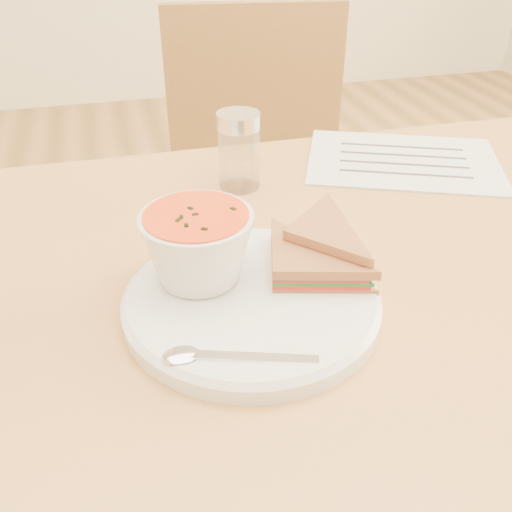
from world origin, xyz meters
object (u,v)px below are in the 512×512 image
object	(u,v)px
condiment_shaker	(239,151)
soup_bowl	(198,250)
dining_table	(316,456)
chair_far	(263,230)
plate	(252,302)

from	to	relation	value
condiment_shaker	soup_bowl	bearing A→B (deg)	-112.48
dining_table	chair_far	bearing A→B (deg)	82.98
dining_table	soup_bowl	world-z (taller)	soup_bowl
dining_table	chair_far	size ratio (longest dim) A/B	1.11
plate	soup_bowl	size ratio (longest dim) A/B	2.29
plate	soup_bowl	xyz separation A→B (m)	(-0.05, 0.04, 0.05)
dining_table	plate	xyz separation A→B (m)	(-0.12, -0.08, 0.38)
condiment_shaker	dining_table	bearing A→B (deg)	-71.35
plate	soup_bowl	bearing A→B (deg)	140.46
chair_far	soup_bowl	size ratio (longest dim) A/B	7.95
chair_far	dining_table	bearing A→B (deg)	91.48
soup_bowl	plate	bearing A→B (deg)	-39.54
chair_far	condiment_shaker	size ratio (longest dim) A/B	8.38
soup_bowl	chair_far	bearing A→B (deg)	68.46
chair_far	plate	distance (m)	0.73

